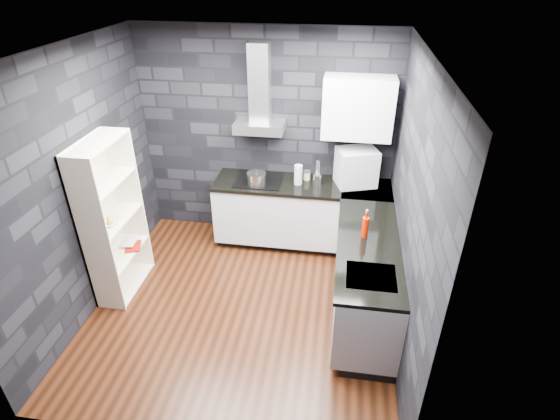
% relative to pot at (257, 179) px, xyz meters
% --- Properties ---
extents(ground, '(3.20, 3.20, 0.00)m').
position_rel_pot_xyz_m(ground, '(0.05, -1.18, -0.98)').
color(ground, '#3B1A0C').
extents(ceiling, '(3.20, 3.20, 0.00)m').
position_rel_pot_xyz_m(ceiling, '(0.05, -1.18, 1.72)').
color(ceiling, white).
extents(wall_back, '(3.20, 0.05, 2.70)m').
position_rel_pot_xyz_m(wall_back, '(0.05, 0.45, 0.37)').
color(wall_back, black).
rests_on(wall_back, ground).
extents(wall_front, '(3.20, 0.05, 2.70)m').
position_rel_pot_xyz_m(wall_front, '(0.05, -2.80, 0.37)').
color(wall_front, black).
rests_on(wall_front, ground).
extents(wall_left, '(0.05, 3.20, 2.70)m').
position_rel_pot_xyz_m(wall_left, '(-1.57, -1.18, 0.37)').
color(wall_left, black).
rests_on(wall_left, ground).
extents(wall_right, '(0.05, 3.20, 2.70)m').
position_rel_pot_xyz_m(wall_right, '(1.68, -1.18, 0.37)').
color(wall_right, black).
rests_on(wall_right, ground).
extents(toekick_back, '(2.18, 0.50, 0.10)m').
position_rel_pot_xyz_m(toekick_back, '(0.55, 0.16, -0.93)').
color(toekick_back, black).
rests_on(toekick_back, ground).
extents(toekick_right, '(0.50, 1.78, 0.10)m').
position_rel_pot_xyz_m(toekick_right, '(1.39, -1.08, -0.93)').
color(toekick_right, black).
rests_on(toekick_right, ground).
extents(counter_back_cab, '(2.20, 0.60, 0.76)m').
position_rel_pot_xyz_m(counter_back_cab, '(0.55, 0.12, -0.50)').
color(counter_back_cab, silver).
rests_on(counter_back_cab, ground).
extents(counter_right_cab, '(0.60, 1.80, 0.76)m').
position_rel_pot_xyz_m(counter_right_cab, '(1.35, -1.08, -0.50)').
color(counter_right_cab, silver).
rests_on(counter_right_cab, ground).
extents(counter_back_top, '(2.20, 0.62, 0.04)m').
position_rel_pot_xyz_m(counter_back_top, '(0.55, 0.11, -0.10)').
color(counter_back_top, black).
rests_on(counter_back_top, counter_back_cab).
extents(counter_right_top, '(0.62, 1.80, 0.04)m').
position_rel_pot_xyz_m(counter_right_top, '(1.34, -1.08, -0.10)').
color(counter_right_top, black).
rests_on(counter_right_top, counter_right_cab).
extents(counter_corner_top, '(0.62, 0.62, 0.04)m').
position_rel_pot_xyz_m(counter_corner_top, '(1.35, 0.12, -0.10)').
color(counter_corner_top, black).
rests_on(counter_corner_top, counter_right_cab).
extents(hood_body, '(0.60, 0.34, 0.12)m').
position_rel_pot_xyz_m(hood_body, '(0.00, 0.25, 0.58)').
color(hood_body, '#BCBCC1').
rests_on(hood_body, wall_back).
extents(hood_chimney, '(0.24, 0.20, 0.90)m').
position_rel_pot_xyz_m(hood_chimney, '(0.00, 0.32, 1.09)').
color(hood_chimney, '#BCBCC1').
rests_on(hood_chimney, hood_body).
extents(upper_cabinet, '(0.80, 0.35, 0.70)m').
position_rel_pot_xyz_m(upper_cabinet, '(1.15, 0.25, 0.87)').
color(upper_cabinet, silver).
rests_on(upper_cabinet, wall_back).
extents(cooktop, '(0.58, 0.50, 0.01)m').
position_rel_pot_xyz_m(cooktop, '(0.00, 0.12, -0.07)').
color(cooktop, black).
rests_on(cooktop, counter_back_top).
extents(sink_rim, '(0.44, 0.40, 0.01)m').
position_rel_pot_xyz_m(sink_rim, '(1.35, -1.58, -0.09)').
color(sink_rim, '#BCBCC1').
rests_on(sink_rim, counter_right_top).
extents(pot, '(0.25, 0.25, 0.13)m').
position_rel_pot_xyz_m(pot, '(0.00, 0.00, 0.00)').
color(pot, silver).
rests_on(pot, cooktop).
extents(glass_vase, '(0.13, 0.13, 0.25)m').
position_rel_pot_xyz_m(glass_vase, '(0.50, 0.11, 0.04)').
color(glass_vase, silver).
rests_on(glass_vase, counter_back_top).
extents(storage_jar, '(0.09, 0.09, 0.10)m').
position_rel_pot_xyz_m(storage_jar, '(0.60, 0.24, -0.03)').
color(storage_jar, beige).
rests_on(storage_jar, counter_back_top).
extents(utensil_crock, '(0.13, 0.13, 0.13)m').
position_rel_pot_xyz_m(utensil_crock, '(0.73, 0.13, -0.01)').
color(utensil_crock, silver).
rests_on(utensil_crock, counter_back_top).
extents(appliance_garage, '(0.55, 0.49, 0.46)m').
position_rel_pot_xyz_m(appliance_garage, '(1.20, 0.21, 0.15)').
color(appliance_garage, silver).
rests_on(appliance_garage, counter_back_top).
extents(red_bottle, '(0.08, 0.08, 0.22)m').
position_rel_pot_xyz_m(red_bottle, '(1.30, -0.95, 0.03)').
color(red_bottle, '#B51900').
rests_on(red_bottle, counter_right_top).
extents(bookshelf, '(0.52, 0.86, 1.80)m').
position_rel_pot_xyz_m(bookshelf, '(-1.37, -1.04, -0.08)').
color(bookshelf, '#F5E8CB').
rests_on(bookshelf, ground).
extents(fruit_bowl, '(0.26, 0.26, 0.06)m').
position_rel_pot_xyz_m(fruit_bowl, '(-1.37, -1.13, -0.04)').
color(fruit_bowl, white).
rests_on(fruit_bowl, bookshelf).
extents(book_red, '(0.17, 0.08, 0.23)m').
position_rel_pot_xyz_m(book_red, '(-1.36, -0.93, -0.41)').
color(book_red, maroon).
rests_on(book_red, bookshelf).
extents(book_second, '(0.15, 0.03, 0.20)m').
position_rel_pot_xyz_m(book_second, '(-1.41, -0.87, -0.39)').
color(book_second, '#B2B2B2').
rests_on(book_second, bookshelf).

